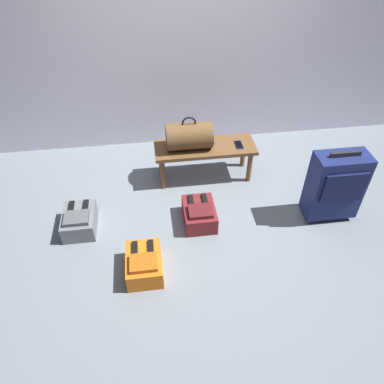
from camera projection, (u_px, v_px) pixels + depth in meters
The scene contains 9 objects.
ground_plane at pixel (211, 234), 3.24m from camera, with size 6.60×6.60×0.00m, color slate.
back_wall at pixel (187, 13), 3.51m from camera, with size 6.00×0.10×2.80m, color silver.
bench at pixel (205, 151), 3.65m from camera, with size 1.00×0.36×0.38m.
duffel_bag_brown at pixel (189, 136), 3.51m from camera, with size 0.44×0.26×0.34m.
cell_phone at pixel (239, 145), 3.62m from camera, with size 0.07×0.14×0.01m.
suitcase_upright_navy at pixel (335, 185), 3.18m from camera, with size 0.46×0.26×0.71m.
backpack_maroon at pixel (199, 214), 3.30m from camera, with size 0.28×0.38×0.21m.
backpack_orange at pixel (144, 264), 2.87m from camera, with size 0.28×0.38×0.21m.
backpack_grey at pixel (79, 221), 3.23m from camera, with size 0.28×0.38×0.21m.
Camera 1 is at (-0.46, -2.15, 2.42)m, focal length 34.12 mm.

